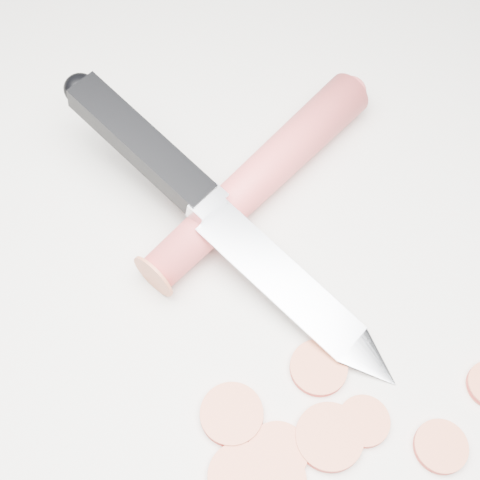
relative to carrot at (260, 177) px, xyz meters
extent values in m
plane|color=silver|center=(0.03, -0.11, -0.02)|extent=(2.40, 2.40, 0.00)
cylinder|color=#DB4345|center=(0.00, 0.00, 0.00)|extent=(0.18, 0.16, 0.03)
cylinder|color=#CD603C|center=(0.02, -0.18, -0.01)|extent=(0.04, 0.04, 0.01)
cylinder|color=#CD603C|center=(-0.01, -0.19, -0.01)|extent=(0.04, 0.04, 0.01)
cylinder|color=#CD603C|center=(-0.02, -0.20, -0.01)|extent=(0.03, 0.03, 0.01)
cylinder|color=#CD603C|center=(0.02, -0.14, -0.01)|extent=(0.04, 0.04, 0.01)
cylinder|color=#CD603C|center=(0.04, -0.18, -0.01)|extent=(0.03, 0.03, 0.01)
cylinder|color=#CD603C|center=(0.08, -0.20, -0.01)|extent=(0.03, 0.03, 0.01)
cylinder|color=#CD603C|center=(-0.04, -0.16, -0.01)|extent=(0.04, 0.04, 0.01)
cylinder|color=#CD603C|center=(-0.04, -0.20, -0.01)|extent=(0.04, 0.04, 0.01)
camera|label=1|loc=(-0.05, -0.27, 0.39)|focal=50.00mm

